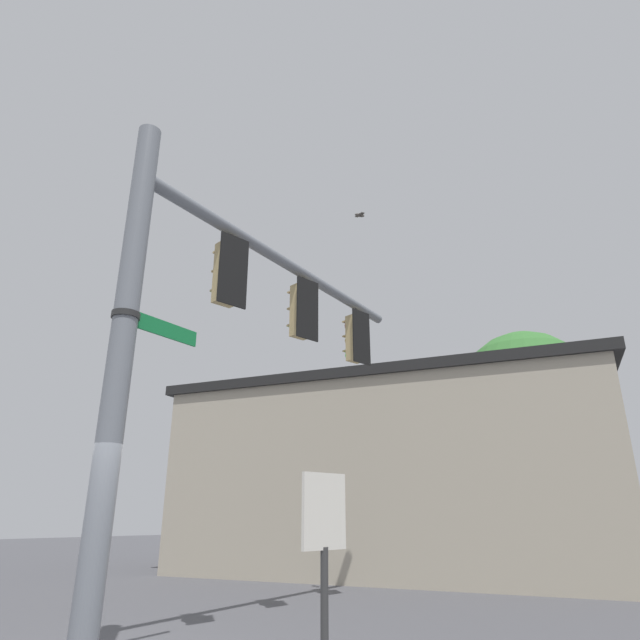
{
  "coord_description": "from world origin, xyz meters",
  "views": [
    {
      "loc": [
        -2.67,
        -6.41,
        1.72
      ],
      "look_at": [
        4.4,
        0.97,
        5.43
      ],
      "focal_mm": 30.08,
      "sensor_mm": 36.0,
      "label": 1
    }
  ],
  "objects_px": {
    "traffic_light_mid_inner": "(301,311)",
    "traffic_light_mid_outer": "(355,339)",
    "street_name_sign": "(144,322)",
    "bird_flying": "(360,215)",
    "historical_marker": "(324,547)",
    "traffic_light_nearest_pole": "(227,273)"
  },
  "relations": [
    {
      "from": "traffic_light_mid_inner",
      "to": "traffic_light_mid_outer",
      "type": "xyz_separation_m",
      "value": [
        2.03,
        0.45,
        0.0
      ]
    },
    {
      "from": "bird_flying",
      "to": "street_name_sign",
      "type": "bearing_deg",
      "value": -171.28
    },
    {
      "from": "historical_marker",
      "to": "traffic_light_mid_outer",
      "type": "bearing_deg",
      "value": 38.5
    },
    {
      "from": "traffic_light_nearest_pole",
      "to": "traffic_light_mid_outer",
      "type": "xyz_separation_m",
      "value": [
        4.07,
        0.89,
        0.0
      ]
    },
    {
      "from": "traffic_light_nearest_pole",
      "to": "traffic_light_mid_inner",
      "type": "relative_size",
      "value": 1.0
    },
    {
      "from": "traffic_light_mid_outer",
      "to": "street_name_sign",
      "type": "distance_m",
      "value": 5.81
    },
    {
      "from": "street_name_sign",
      "to": "historical_marker",
      "type": "height_order",
      "value": "street_name_sign"
    },
    {
      "from": "historical_marker",
      "to": "bird_flying",
      "type": "bearing_deg",
      "value": 36.24
    },
    {
      "from": "bird_flying",
      "to": "historical_marker",
      "type": "distance_m",
      "value": 8.63
    },
    {
      "from": "bird_flying",
      "to": "traffic_light_mid_outer",
      "type": "bearing_deg",
      "value": 64.45
    },
    {
      "from": "street_name_sign",
      "to": "bird_flying",
      "type": "relative_size",
      "value": 3.47
    },
    {
      "from": "traffic_light_mid_inner",
      "to": "historical_marker",
      "type": "distance_m",
      "value": 5.53
    },
    {
      "from": "traffic_light_mid_inner",
      "to": "street_name_sign",
      "type": "bearing_deg",
      "value": -167.29
    },
    {
      "from": "traffic_light_mid_inner",
      "to": "historical_marker",
      "type": "height_order",
      "value": "traffic_light_mid_inner"
    },
    {
      "from": "street_name_sign",
      "to": "bird_flying",
      "type": "distance_m",
      "value": 6.84
    },
    {
      "from": "traffic_light_nearest_pole",
      "to": "historical_marker",
      "type": "distance_m",
      "value": 4.78
    },
    {
      "from": "street_name_sign",
      "to": "bird_flying",
      "type": "xyz_separation_m",
      "value": [
        5.33,
        0.82,
        4.21
      ]
    },
    {
      "from": "traffic_light_mid_inner",
      "to": "bird_flying",
      "type": "xyz_separation_m",
      "value": [
        1.83,
        0.03,
        2.91
      ]
    },
    {
      "from": "traffic_light_nearest_pole",
      "to": "historical_marker",
      "type": "relative_size",
      "value": 0.62
    },
    {
      "from": "bird_flying",
      "to": "historical_marker",
      "type": "bearing_deg",
      "value": -143.76
    },
    {
      "from": "bird_flying",
      "to": "historical_marker",
      "type": "height_order",
      "value": "bird_flying"
    },
    {
      "from": "street_name_sign",
      "to": "bird_flying",
      "type": "height_order",
      "value": "bird_flying"
    }
  ]
}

